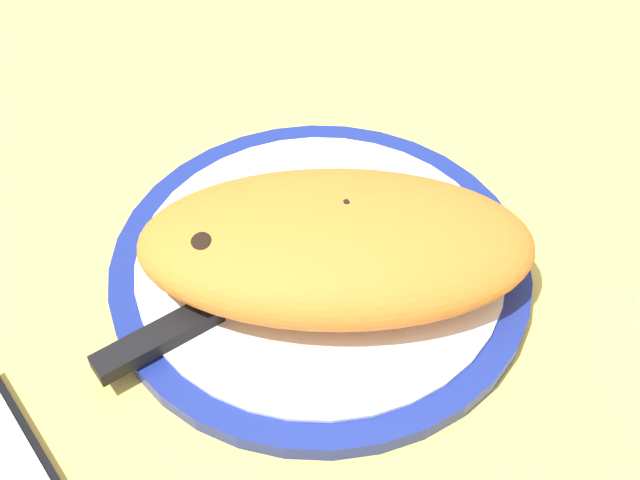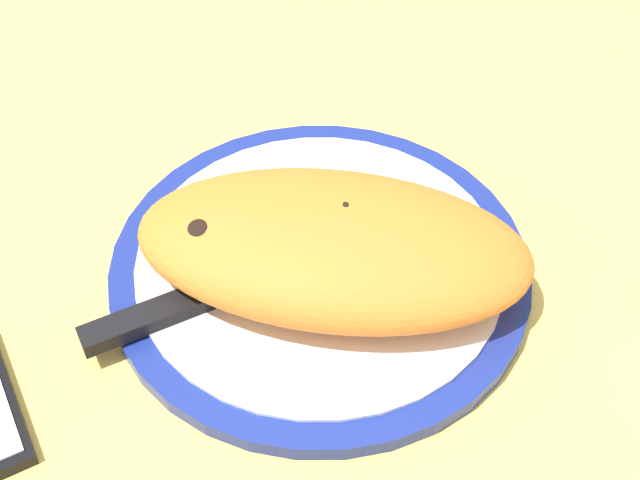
% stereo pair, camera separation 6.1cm
% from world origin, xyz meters
% --- Properties ---
extents(ground_plane, '(1.50, 1.50, 0.03)m').
position_xyz_m(ground_plane, '(0.00, 0.00, -0.01)').
color(ground_plane, '#DBB756').
extents(plate, '(0.31, 0.31, 0.02)m').
position_xyz_m(plate, '(0.00, 0.00, 0.01)').
color(plate, navy).
rests_on(plate, ground_plane).
extents(calzone, '(0.29, 0.16, 0.06)m').
position_xyz_m(calzone, '(-0.01, 0.02, 0.05)').
color(calzone, orange).
rests_on(calzone, plate).
extents(fork, '(0.15, 0.04, 0.00)m').
position_xyz_m(fork, '(-0.01, -0.06, 0.02)').
color(fork, silver).
rests_on(fork, plate).
extents(knife, '(0.21, 0.14, 0.01)m').
position_xyz_m(knife, '(0.09, 0.05, 0.02)').
color(knife, silver).
rests_on(knife, plate).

